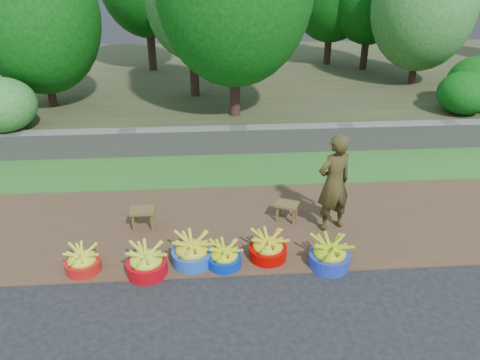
{
  "coord_description": "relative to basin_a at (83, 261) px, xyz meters",
  "views": [
    {
      "loc": [
        -0.61,
        -4.86,
        3.81
      ],
      "look_at": [
        -0.16,
        1.3,
        0.75
      ],
      "focal_mm": 35.0,
      "sensor_mm": 36.0,
      "label": 1
    }
  ],
  "objects": [
    {
      "name": "ground_plane",
      "position": [
        2.3,
        -0.27,
        -0.15
      ],
      "size": [
        120.0,
        120.0,
        0.0
      ],
      "primitive_type": "plane",
      "color": "black",
      "rests_on": "ground"
    },
    {
      "name": "dirt_shoulder",
      "position": [
        2.3,
        0.98,
        -0.14
      ],
      "size": [
        80.0,
        2.5,
        0.02
      ],
      "primitive_type": "cube",
      "color": "#4F3625",
      "rests_on": "ground"
    },
    {
      "name": "grass_verge",
      "position": [
        2.3,
        2.98,
        -0.13
      ],
      "size": [
        80.0,
        1.5,
        0.04
      ],
      "primitive_type": "cube",
      "color": "#307027",
      "rests_on": "ground"
    },
    {
      "name": "retaining_wall",
      "position": [
        2.3,
        3.83,
        0.12
      ],
      "size": [
        80.0,
        0.35,
        0.55
      ],
      "primitive_type": "cube",
      "color": "slate",
      "rests_on": "ground"
    },
    {
      "name": "earth_bank",
      "position": [
        2.3,
        8.73,
        0.1
      ],
      "size": [
        80.0,
        10.0,
        0.5
      ],
      "primitive_type": "cube",
      "color": "#3C4024",
      "rests_on": "ground"
    },
    {
      "name": "vegetation",
      "position": [
        5.19,
        7.07,
        2.51
      ],
      "size": [
        36.07,
        7.85,
        4.64
      ],
      "color": "#321E17",
      "rests_on": "earth_bank"
    },
    {
      "name": "basin_a",
      "position": [
        0.0,
        0.0,
        0.0
      ],
      "size": [
        0.46,
        0.46,
        0.34
      ],
      "color": "red",
      "rests_on": "ground"
    },
    {
      "name": "basin_b",
      "position": [
        0.84,
        -0.11,
        0.02
      ],
      "size": [
        0.53,
        0.53,
        0.4
      ],
      "color": "#B1060F",
      "rests_on": "ground"
    },
    {
      "name": "basin_c",
      "position": [
        1.43,
        0.06,
        0.03
      ],
      "size": [
        0.55,
        0.55,
        0.41
      ],
      "color": "blue",
      "rests_on": "ground"
    },
    {
      "name": "basin_d",
      "position": [
        1.85,
        -0.03,
        -0.0
      ],
      "size": [
        0.46,
        0.46,
        0.34
      ],
      "color": "#052CAC",
      "rests_on": "ground"
    },
    {
      "name": "basin_e",
      "position": [
        2.45,
        0.1,
        0.02
      ],
      "size": [
        0.52,
        0.52,
        0.38
      ],
      "color": "#B20200",
      "rests_on": "ground"
    },
    {
      "name": "basin_f",
      "position": [
        3.24,
        -0.13,
        0.03
      ],
      "size": [
        0.54,
        0.54,
        0.41
      ],
      "color": "#1E32AC",
      "rests_on": "ground"
    },
    {
      "name": "stool_left",
      "position": [
        0.67,
        0.99,
        0.12
      ],
      "size": [
        0.36,
        0.28,
        0.32
      ],
      "rotation": [
        0.0,
        0.0,
        -0.02
      ],
      "color": "brown",
      "rests_on": "dirt_shoulder"
    },
    {
      "name": "stool_right",
      "position": [
        2.86,
        1.05,
        0.1
      ],
      "size": [
        0.41,
        0.38,
        0.3
      ],
      "rotation": [
        0.0,
        0.0,
        -0.43
      ],
      "color": "brown",
      "rests_on": "dirt_shoulder"
    },
    {
      "name": "vendor_woman",
      "position": [
        3.48,
        0.79,
        0.62
      ],
      "size": [
        0.64,
        0.53,
        1.5
      ],
      "primitive_type": "imported",
      "rotation": [
        0.0,
        0.0,
        3.49
      ],
      "color": "black",
      "rests_on": "dirt_shoulder"
    }
  ]
}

